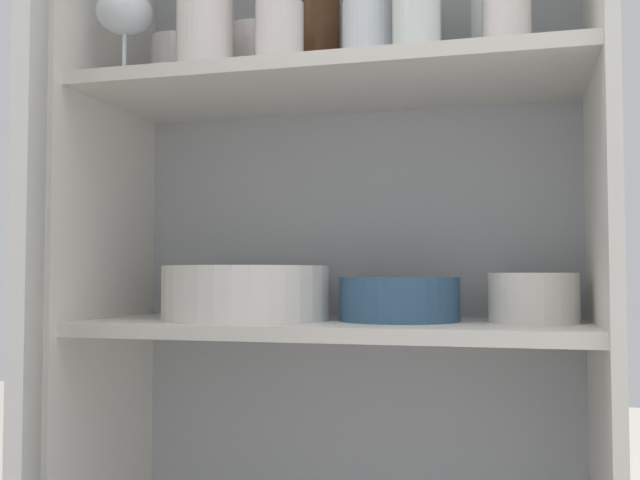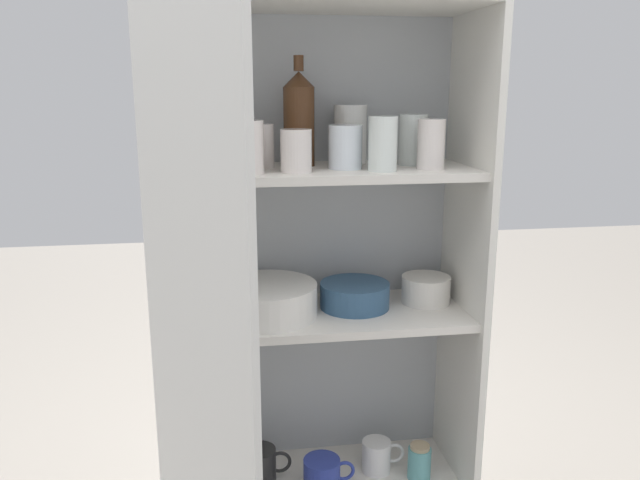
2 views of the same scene
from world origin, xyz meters
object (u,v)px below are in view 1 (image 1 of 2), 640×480
object	(u,v)px
wine_bottle	(317,19)
serving_bowl_small	(534,296)
mixing_bowl_large	(399,297)
plate_stack_white	(246,293)

from	to	relation	value
wine_bottle	serving_bowl_small	size ratio (longest dim) A/B	2.05
mixing_bowl_large	serving_bowl_small	bearing A→B (deg)	2.50
mixing_bowl_large	serving_bowl_small	world-z (taller)	serving_bowl_small
wine_bottle	plate_stack_white	bearing A→B (deg)	-146.59
plate_stack_white	mixing_bowl_large	bearing A→B (deg)	7.03
wine_bottle	mixing_bowl_large	bearing A→B (deg)	-13.84
serving_bowl_small	wine_bottle	bearing A→B (deg)	175.61
wine_bottle	serving_bowl_small	world-z (taller)	wine_bottle
mixing_bowl_large	plate_stack_white	bearing A→B (deg)	-172.97
plate_stack_white	mixing_bowl_large	xyz separation A→B (m)	(0.23, 0.03, -0.01)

